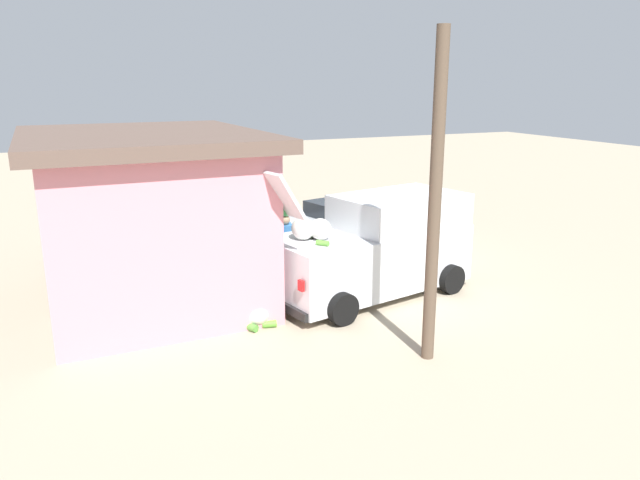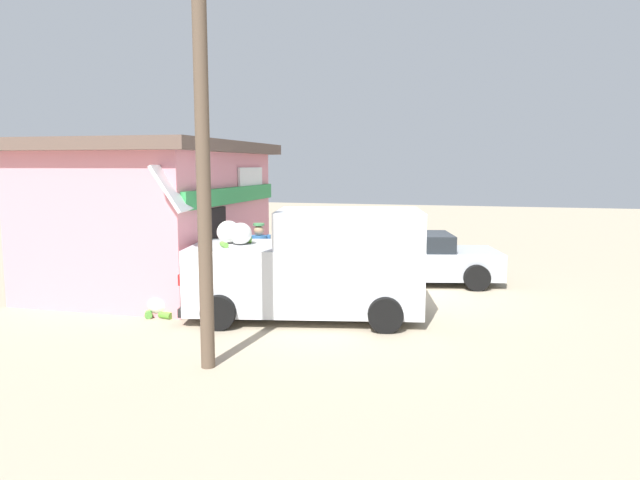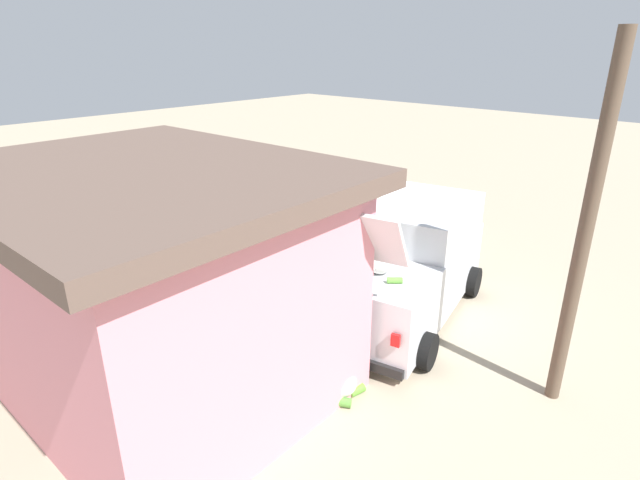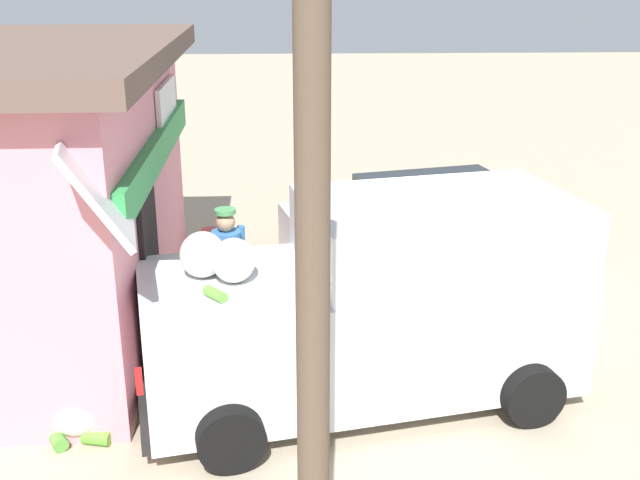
% 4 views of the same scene
% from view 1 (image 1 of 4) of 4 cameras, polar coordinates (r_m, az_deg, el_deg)
% --- Properties ---
extents(ground_plane, '(60.00, 60.00, 0.00)m').
position_cam_1_polar(ground_plane, '(15.37, 5.28, -1.79)').
color(ground_plane, tan).
extents(storefront_bar, '(5.76, 4.60, 3.43)m').
position_cam_1_polar(storefront_bar, '(12.66, -16.07, 2.23)').
color(storefront_bar, pink).
rests_on(storefront_bar, ground_plane).
extents(delivery_van, '(2.89, 5.13, 2.90)m').
position_cam_1_polar(delivery_van, '(12.66, 5.27, -0.64)').
color(delivery_van, silver).
rests_on(delivery_van, ground_plane).
extents(parked_sedan, '(2.90, 4.72, 1.23)m').
position_cam_1_polar(parked_sedan, '(16.62, 2.90, 1.63)').
color(parked_sedan, '#B2B7BC').
rests_on(parked_sedan, ground_plane).
extents(vendor_standing, '(0.48, 0.48, 1.65)m').
position_cam_1_polar(vendor_standing, '(13.08, -3.32, -0.42)').
color(vendor_standing, '#4C4C51').
rests_on(vendor_standing, ground_plane).
extents(customer_bending, '(0.59, 0.69, 1.38)m').
position_cam_1_polar(customer_bending, '(11.94, -0.22, -2.48)').
color(customer_bending, '#4C4C51').
rests_on(customer_bending, ground_plane).
extents(unloaded_banana_pile, '(0.85, 0.95, 0.48)m').
position_cam_1_polar(unloaded_banana_pile, '(11.29, -6.15, -6.87)').
color(unloaded_banana_pile, silver).
rests_on(unloaded_banana_pile, ground_plane).
extents(paint_bucket, '(0.30, 0.30, 0.40)m').
position_cam_1_polar(paint_bucket, '(15.87, -8.77, -0.62)').
color(paint_bucket, '#BF3F33').
rests_on(paint_bucket, ground_plane).
extents(utility_pole, '(0.20, 0.20, 5.18)m').
position_cam_1_polar(utility_pole, '(9.38, 10.86, 3.53)').
color(utility_pole, brown).
rests_on(utility_pole, ground_plane).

